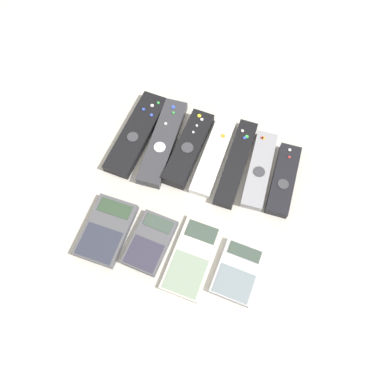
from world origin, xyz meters
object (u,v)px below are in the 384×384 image
at_px(remote_2, 189,148).
at_px(calculator_2, 192,257).
at_px(calculator_0, 106,230).
at_px(remote_4, 236,163).
at_px(calculator_1, 150,242).
at_px(remote_0, 137,133).
at_px(remote_3, 213,156).
at_px(remote_5, 259,170).
at_px(remote_6, 284,179).
at_px(calculator_3, 238,271).
at_px(remote_1, 163,142).

height_order(remote_2, calculator_2, remote_2).
distance_m(remote_2, calculator_0, 0.25).
distance_m(remote_4, calculator_1, 0.25).
distance_m(remote_4, calculator_2, 0.23).
bearing_deg(remote_0, calculator_2, -44.19).
height_order(remote_3, calculator_0, same).
height_order(remote_5, remote_6, remote_6).
bearing_deg(calculator_0, remote_3, 56.79).
height_order(remote_3, remote_6, remote_6).
xyz_separation_m(calculator_0, calculator_2, (0.18, 0.01, -0.00)).
height_order(remote_0, remote_4, remote_0).
bearing_deg(remote_0, remote_5, 3.25).
relative_size(remote_0, remote_6, 1.31).
distance_m(remote_3, calculator_2, 0.23).
bearing_deg(calculator_2, remote_6, 61.27).
relative_size(remote_3, remote_5, 1.03).
relative_size(remote_5, calculator_3, 1.62).
height_order(remote_0, calculator_1, remote_0).
relative_size(remote_1, calculator_1, 1.83).
bearing_deg(calculator_2, calculator_3, 2.85).
distance_m(remote_0, remote_5, 0.29).
bearing_deg(remote_3, remote_6, -1.55).
xyz_separation_m(remote_2, remote_5, (0.16, 0.00, -0.00)).
bearing_deg(remote_1, remote_2, -1.46).
bearing_deg(calculator_3, remote_5, 96.93).
xyz_separation_m(remote_0, remote_1, (0.06, -0.00, 0.00)).
height_order(remote_1, calculator_2, remote_1).
distance_m(remote_0, remote_3, 0.18).
bearing_deg(remote_5, remote_2, 177.08).
distance_m(remote_2, calculator_1, 0.23).
bearing_deg(calculator_0, remote_6, 35.93).
height_order(remote_1, remote_2, remote_2).
relative_size(remote_4, calculator_3, 1.85).
bearing_deg(calculator_3, remote_6, 82.88).
bearing_deg(remote_5, calculator_2, -111.64).
distance_m(remote_1, remote_3, 0.12).
distance_m(remote_1, calculator_1, 0.23).
bearing_deg(remote_6, remote_0, 176.86).
relative_size(remote_2, calculator_3, 1.65).
xyz_separation_m(remote_4, remote_6, (0.11, -0.01, 0.00)).
bearing_deg(remote_6, calculator_3, -101.91).
bearing_deg(calculator_2, calculator_1, -178.75).
relative_size(remote_3, remote_4, 0.90).
distance_m(remote_0, remote_2, 0.12).
relative_size(remote_3, calculator_2, 1.22).
bearing_deg(remote_2, remote_4, 3.24).
xyz_separation_m(remote_6, calculator_0, (-0.31, -0.23, -0.00)).
xyz_separation_m(remote_0, calculator_1, (0.12, -0.23, -0.00)).
xyz_separation_m(remote_4, calculator_3, (0.07, -0.23, -0.00)).
xyz_separation_m(remote_6, calculator_2, (-0.13, -0.22, -0.00)).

